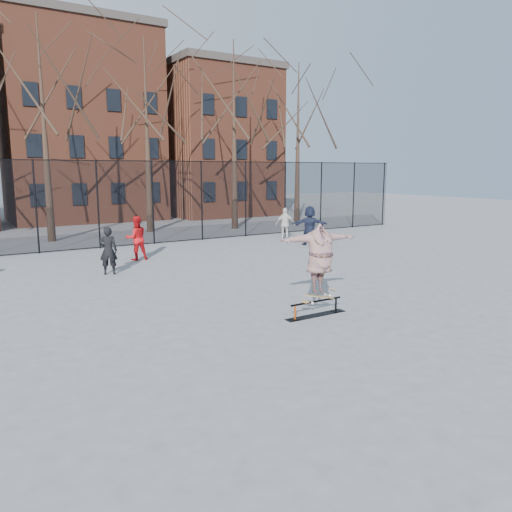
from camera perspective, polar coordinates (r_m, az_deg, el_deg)
ground at (r=12.87m, az=4.63°, el=-6.23°), size 100.00×100.00×0.00m
skate_rail at (r=12.45m, az=6.88°, el=-6.10°), size 1.74×0.27×0.38m
skateboard at (r=12.43m, az=7.22°, el=-4.77°), size 0.88×0.21×0.10m
skater at (r=12.23m, az=7.31°, el=-0.64°), size 2.16×0.83×1.72m
bystander_black at (r=17.76m, az=-16.53°, el=0.60°), size 0.71×0.60×1.65m
bystander_red at (r=20.34m, az=-13.51°, el=2.00°), size 0.89×0.71×1.75m
bystander_white at (r=25.36m, az=3.36°, el=3.65°), size 1.04×0.82×1.66m
bystander_navy at (r=23.88m, az=6.14°, el=3.48°), size 1.75×1.41×1.86m
fence at (r=24.08m, az=-14.42°, el=5.96°), size 34.03×0.07×4.00m
tree_row at (r=28.20m, az=-18.14°, el=17.12°), size 33.66×7.46×10.67m
rowhouses at (r=36.86m, az=-20.09°, el=13.17°), size 29.00×7.00×13.00m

